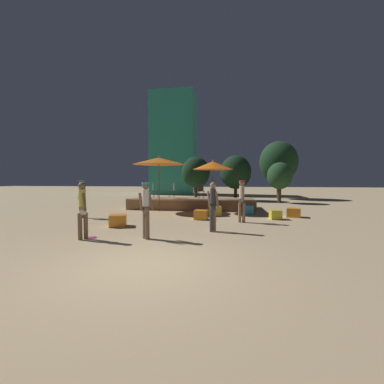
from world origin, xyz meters
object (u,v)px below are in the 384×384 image
cube_seat_5 (294,213)px  background_tree_1 (236,172)px  patio_umbrella_0 (213,166)px  cube_seat_4 (215,211)px  cube_seat_0 (118,221)px  person_3 (82,196)px  background_tree_0 (196,172)px  person_1 (242,198)px  bistro_chair_0 (201,190)px  patio_umbrella_1 (159,161)px  background_tree_3 (279,162)px  cube_seat_3 (249,210)px  bistro_chair_2 (173,189)px  frisbee_disc (92,237)px  person_2 (83,208)px  cube_seat_2 (201,215)px  bistro_chair_1 (155,189)px  person_0 (213,205)px  person_4 (146,207)px  background_tree_2 (280,176)px  cube_seat_1 (276,215)px

cube_seat_5 → background_tree_1: background_tree_1 is taller
patio_umbrella_0 → cube_seat_4: patio_umbrella_0 is taller
cube_seat_0 → person_3: 3.37m
cube_seat_5 → background_tree_0: background_tree_0 is taller
person_1 → bistro_chair_0: size_ratio=2.02×
person_3 → background_tree_1: size_ratio=0.46×
patio_umbrella_1 → background_tree_3: bearing=52.9°
cube_seat_3 → background_tree_0: (-4.10, 9.16, 2.24)m
bistro_chair_2 → background_tree_0: bearing=147.7°
patio_umbrella_0 → cube_seat_0: (-3.39, -5.03, -2.41)m
patio_umbrella_0 → bistro_chair_2: patio_umbrella_0 is taller
frisbee_disc → background_tree_3: background_tree_3 is taller
cube_seat_3 → bistro_chair_0: (-2.74, 1.54, 0.99)m
cube_seat_5 → person_2: bearing=-141.8°
cube_seat_4 → background_tree_0: bearing=103.3°
cube_seat_5 → background_tree_3: (1.45, 12.65, 3.33)m
cube_seat_2 → cube_seat_5: same height
cube_seat_3 → patio_umbrella_0: bearing=159.4°
person_1 → bistro_chair_1: size_ratio=2.02×
bistro_chair_2 → bistro_chair_0: bearing=33.7°
cube_seat_0 → person_3: person_3 is taller
cube_seat_5 → bistro_chair_0: (-4.86, 2.13, 1.02)m
cube_seat_3 → person_0: size_ratio=0.29×
background_tree_0 → patio_umbrella_0: bearing=-75.8°
person_1 → cube_seat_0: bearing=11.5°
person_2 → frisbee_disc: person_2 is taller
person_4 → background_tree_0: size_ratio=0.46×
cube_seat_5 → person_0: (-3.70, -4.14, 0.75)m
person_0 → person_1: 2.41m
cube_seat_2 → person_0: bearing=-74.7°
background_tree_2 → patio_umbrella_0: bearing=-126.4°
background_tree_3 → person_0: bearing=-107.1°
person_0 → person_2: 4.28m
patio_umbrella_0 → bistro_chair_0: 1.79m
cube_seat_0 → bistro_chair_1: (-0.49, 6.51, 1.01)m
cube_seat_0 → cube_seat_2: bearing=36.2°
person_0 → bistro_chair_2: 8.05m
cube_seat_0 → cube_seat_3: 6.87m
cube_seat_0 → background_tree_2: background_tree_2 is taller
bistro_chair_0 → cube_seat_0: bearing=73.0°
cube_seat_3 → person_2: 8.56m
cube_seat_0 → bistro_chair_0: bistro_chair_0 is taller
cube_seat_5 → person_1: (-2.60, -1.99, 0.83)m
cube_seat_1 → bistro_chair_0: bearing=142.1°
person_3 → person_4: size_ratio=1.02×
person_0 → person_3: size_ratio=0.97×
cube_seat_4 → frisbee_disc: bearing=-122.3°
cube_seat_1 → cube_seat_2: bearing=-170.1°
bistro_chair_1 → bistro_chair_2: 1.20m
bistro_chair_1 → background_tree_3: (9.42, 9.84, 2.31)m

